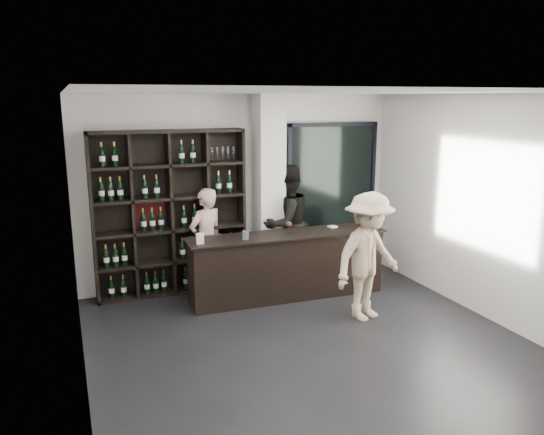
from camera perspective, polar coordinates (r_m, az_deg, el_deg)
name	(u,v)px	position (r m, az deg, el deg)	size (l,w,h in m)	color
floor	(319,353)	(6.26, 5.11, -14.35)	(5.00, 5.50, 0.01)	black
wine_shelf	(170,213)	(7.82, -10.88, 0.43)	(2.20, 0.35, 2.40)	black
structural_column	(269,191)	(8.09, -0.34, 2.88)	(0.40, 0.40, 2.90)	silver
glass_panel	(332,187)	(8.79, 6.45, 3.27)	(1.60, 0.08, 2.10)	black
tasting_counter	(287,265)	(7.68, 1.64, -5.17)	(2.89, 0.61, 0.95)	black
taster_pink	(206,241)	(7.87, -7.09, -2.48)	(0.57, 0.38, 1.57)	#CD9F9E
taster_black	(286,224)	(8.23, 1.48, -0.70)	(0.90, 0.70, 1.85)	black
customer	(368,257)	(6.95, 10.29, -4.16)	(1.09, 0.63, 1.69)	tan
wine_glass	(289,227)	(7.53, 1.84, -0.99)	(0.09, 0.09, 0.21)	white
spit_cup	(245,235)	(7.25, -2.87, -1.89)	(0.09, 0.09, 0.12)	#99ACBE
napkin_stack	(332,227)	(7.97, 6.53, -0.98)	(0.11, 0.11, 0.02)	white
card_stand	(200,239)	(7.07, -7.75, -2.28)	(0.10, 0.05, 0.14)	white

